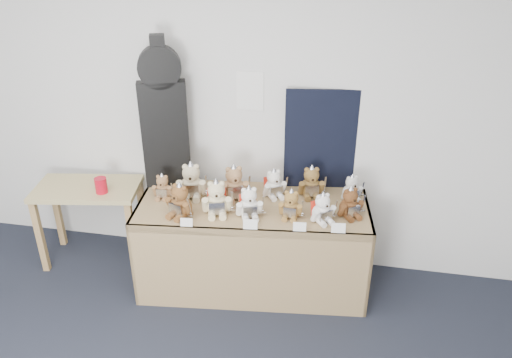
% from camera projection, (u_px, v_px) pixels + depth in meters
% --- Properties ---
extents(room_shell, '(6.00, 6.00, 6.00)m').
position_uv_depth(room_shell, '(250.00, 91.00, 3.78)').
color(room_shell, silver).
rests_on(room_shell, floor).
extents(display_table, '(1.81, 0.92, 0.72)m').
position_uv_depth(display_table, '(252.00, 227.00, 3.76)').
color(display_table, olive).
rests_on(display_table, floor).
extents(side_table, '(0.90, 0.60, 0.70)m').
position_uv_depth(side_table, '(89.00, 200.00, 4.12)').
color(side_table, '#988652').
rests_on(side_table, floor).
extents(guitar_case, '(0.37, 0.22, 1.19)m').
position_uv_depth(guitar_case, '(164.00, 116.00, 3.79)').
color(guitar_case, black).
rests_on(guitar_case, display_table).
extents(navy_board, '(0.60, 0.11, 0.80)m').
position_uv_depth(navy_board, '(324.00, 140.00, 3.82)').
color(navy_board, black).
rests_on(navy_board, display_table).
extents(red_cup, '(0.09, 0.09, 0.13)m').
position_uv_depth(red_cup, '(101.00, 185.00, 3.94)').
color(red_cup, red).
rests_on(red_cup, side_table).
extents(teddy_front_far_left, '(0.23, 0.22, 0.28)m').
position_uv_depth(teddy_front_far_left, '(180.00, 202.00, 3.56)').
color(teddy_front_far_left, brown).
rests_on(teddy_front_far_left, display_table).
extents(teddy_front_left, '(0.25, 0.23, 0.30)m').
position_uv_depth(teddy_front_left, '(217.00, 199.00, 3.58)').
color(teddy_front_left, beige).
rests_on(teddy_front_left, display_table).
extents(teddy_front_centre, '(0.22, 0.21, 0.27)m').
position_uv_depth(teddy_front_centre, '(249.00, 204.00, 3.55)').
color(teddy_front_centre, white).
rests_on(teddy_front_centre, display_table).
extents(teddy_front_right, '(0.19, 0.16, 0.24)m').
position_uv_depth(teddy_front_right, '(291.00, 205.00, 3.55)').
color(teddy_front_right, olive).
rests_on(teddy_front_right, display_table).
extents(teddy_front_far_right, '(0.20, 0.20, 0.25)m').
position_uv_depth(teddy_front_far_right, '(323.00, 209.00, 3.49)').
color(teddy_front_far_right, white).
rests_on(teddy_front_far_right, display_table).
extents(teddy_front_end, '(0.21, 0.21, 0.25)m').
position_uv_depth(teddy_front_end, '(350.00, 204.00, 3.55)').
color(teddy_front_end, brown).
rests_on(teddy_front_end, display_table).
extents(teddy_back_left, '(0.26, 0.23, 0.31)m').
position_uv_depth(teddy_back_left, '(191.00, 182.00, 3.80)').
color(teddy_back_left, beige).
rests_on(teddy_back_left, display_table).
extents(teddy_back_centre_left, '(0.25, 0.24, 0.30)m').
position_uv_depth(teddy_back_centre_left, '(234.00, 184.00, 3.78)').
color(teddy_back_centre_left, '#A27851').
rests_on(teddy_back_centre_left, display_table).
extents(teddy_back_centre_right, '(0.21, 0.20, 0.25)m').
position_uv_depth(teddy_back_centre_right, '(274.00, 185.00, 3.82)').
color(teddy_back_centre_right, white).
rests_on(teddy_back_centre_right, display_table).
extents(teddy_back_right, '(0.23, 0.21, 0.28)m').
position_uv_depth(teddy_back_right, '(311.00, 183.00, 3.82)').
color(teddy_back_right, brown).
rests_on(teddy_back_right, display_table).
extents(teddy_back_end, '(0.18, 0.18, 0.22)m').
position_uv_depth(teddy_back_end, '(352.00, 189.00, 3.78)').
color(teddy_back_end, silver).
rests_on(teddy_back_end, display_table).
extents(teddy_back_far_left, '(0.18, 0.15, 0.21)m').
position_uv_depth(teddy_back_far_left, '(163.00, 187.00, 3.81)').
color(teddy_back_far_left, '#916843').
rests_on(teddy_back_far_left, display_table).
extents(entry_card_a, '(0.09, 0.03, 0.06)m').
position_uv_depth(entry_card_a, '(186.00, 222.00, 3.46)').
color(entry_card_a, white).
rests_on(entry_card_a, display_table).
extents(entry_card_b, '(0.10, 0.03, 0.07)m').
position_uv_depth(entry_card_b, '(250.00, 224.00, 3.43)').
color(entry_card_b, white).
rests_on(entry_card_b, display_table).
extents(entry_card_c, '(0.09, 0.03, 0.06)m').
position_uv_depth(entry_card_c, '(300.00, 227.00, 3.40)').
color(entry_card_c, white).
rests_on(entry_card_c, display_table).
extents(entry_card_d, '(0.10, 0.03, 0.07)m').
position_uv_depth(entry_card_d, '(338.00, 228.00, 3.39)').
color(entry_card_d, white).
rests_on(entry_card_d, display_table).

